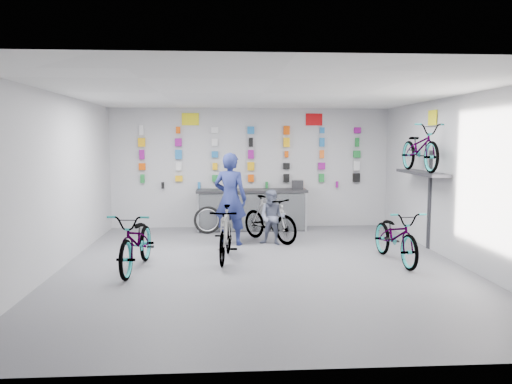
{
  "coord_description": "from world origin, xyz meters",
  "views": [
    {
      "loc": [
        -0.67,
        -8.58,
        2.21
      ],
      "look_at": [
        -0.03,
        1.4,
        1.16
      ],
      "focal_mm": 35.0,
      "sensor_mm": 36.0,
      "label": 1
    }
  ],
  "objects": [
    {
      "name": "bike_center",
      "position": [
        -0.66,
        0.43,
        0.5
      ],
      "size": [
        0.66,
        1.72,
        1.01
      ],
      "primitive_type": "imported",
      "rotation": [
        0.0,
        0.0,
        -0.11
      ],
      "color": "gray",
      "rests_on": "floor"
    },
    {
      "name": "bike_right",
      "position": [
        2.43,
        0.14,
        0.48
      ],
      "size": [
        0.77,
        1.88,
        0.97
      ],
      "primitive_type": "imported",
      "rotation": [
        0.0,
        0.0,
        0.07
      ],
      "color": "gray",
      "rests_on": "floor"
    },
    {
      "name": "wall_back",
      "position": [
        0.0,
        4.0,
        1.5
      ],
      "size": [
        7.0,
        0.0,
        7.0
      ],
      "primitive_type": "plane",
      "rotation": [
        1.57,
        0.0,
        0.0
      ],
      "color": "#AEAEB1",
      "rests_on": "floor"
    },
    {
      "name": "counter",
      "position": [
        0.0,
        3.54,
        0.49
      ],
      "size": [
        2.7,
        0.66,
        1.0
      ],
      "color": "black",
      "rests_on": "floor"
    },
    {
      "name": "wall_left",
      "position": [
        -3.5,
        0.0,
        1.5
      ],
      "size": [
        0.0,
        8.0,
        8.0
      ],
      "primitive_type": "plane",
      "rotation": [
        1.57,
        0.0,
        1.57
      ],
      "color": "#AEAEB1",
      "rests_on": "floor"
    },
    {
      "name": "merch_wall",
      "position": [
        0.04,
        3.93,
        1.79
      ],
      "size": [
        5.58,
        0.08,
        1.57
      ],
      "color": "#1D7C32",
      "rests_on": "wall_back"
    },
    {
      "name": "clerk",
      "position": [
        -0.55,
        1.86,
        0.98
      ],
      "size": [
        0.83,
        0.68,
        1.95
      ],
      "primitive_type": "imported",
      "rotation": [
        0.0,
        0.0,
        2.8
      ],
      "color": "navy",
      "rests_on": "floor"
    },
    {
      "name": "wall_bracket",
      "position": [
        3.33,
        1.2,
        1.46
      ],
      "size": [
        0.39,
        1.9,
        2.0
      ],
      "color": "#333338",
      "rests_on": "wall_right"
    },
    {
      "name": "ceiling",
      "position": [
        0.0,
        0.0,
        3.0
      ],
      "size": [
        8.0,
        8.0,
        0.0
      ],
      "primitive_type": "plane",
      "rotation": [
        3.14,
        0.0,
        0.0
      ],
      "color": "white",
      "rests_on": "wall_back"
    },
    {
      "name": "bike_service",
      "position": [
        0.31,
        2.11,
        0.5
      ],
      "size": [
        1.38,
        1.61,
        1.0
      ],
      "primitive_type": "imported",
      "rotation": [
        0.0,
        0.0,
        0.65
      ],
      "color": "gray",
      "rests_on": "floor"
    },
    {
      "name": "sign_right",
      "position": [
        1.6,
        3.98,
        2.72
      ],
      "size": [
        0.42,
        0.02,
        0.3
      ],
      "primitive_type": "cube",
      "color": "red",
      "rests_on": "wall_back"
    },
    {
      "name": "bike_left",
      "position": [
        -2.16,
        -0.13,
        0.51
      ],
      "size": [
        0.83,
        1.98,
        1.01
      ],
      "primitive_type": "imported",
      "rotation": [
        0.0,
        0.0,
        -0.08
      ],
      "color": "gray",
      "rests_on": "floor"
    },
    {
      "name": "floor",
      "position": [
        0.0,
        0.0,
        0.0
      ],
      "size": [
        8.0,
        8.0,
        0.0
      ],
      "primitive_type": "plane",
      "color": "#55555A",
      "rests_on": "ground"
    },
    {
      "name": "register",
      "position": [
        1.13,
        3.55,
        1.11
      ],
      "size": [
        0.32,
        0.33,
        0.22
      ],
      "primitive_type": "cube",
      "rotation": [
        0.0,
        0.0,
        -0.13
      ],
      "color": "black",
      "rests_on": "counter"
    },
    {
      "name": "wall_right",
      "position": [
        3.5,
        0.0,
        1.5
      ],
      "size": [
        0.0,
        8.0,
        8.0
      ],
      "primitive_type": "plane",
      "rotation": [
        1.57,
        0.0,
        -1.57
      ],
      "color": "#AEAEB1",
      "rests_on": "floor"
    },
    {
      "name": "bike_wall",
      "position": [
        3.25,
        1.2,
        2.05
      ],
      "size": [
        0.63,
        1.8,
        0.95
      ],
      "primitive_type": "imported",
      "color": "gray",
      "rests_on": "wall_bracket"
    },
    {
      "name": "spare_wheel",
      "position": [
        -1.07,
        3.17,
        0.32
      ],
      "size": [
        0.68,
        0.3,
        0.65
      ],
      "rotation": [
        0.0,
        0.0,
        -0.09
      ],
      "color": "black",
      "rests_on": "floor"
    },
    {
      "name": "sign_left",
      "position": [
        -1.5,
        3.98,
        2.72
      ],
      "size": [
        0.42,
        0.02,
        0.3
      ],
      "primitive_type": "cube",
      "color": "yellow",
      "rests_on": "wall_back"
    },
    {
      "name": "sign_side",
      "position": [
        3.48,
        1.2,
        2.65
      ],
      "size": [
        0.02,
        0.4,
        0.3
      ],
      "primitive_type": "cube",
      "color": "yellow",
      "rests_on": "wall_right"
    },
    {
      "name": "customer",
      "position": [
        0.34,
        1.8,
        0.58
      ],
      "size": [
        0.69,
        0.62,
        1.16
      ],
      "primitive_type": "imported",
      "rotation": [
        0.0,
        0.0,
        -0.39
      ],
      "color": "slate",
      "rests_on": "floor"
    },
    {
      "name": "wall_front",
      "position": [
        0.0,
        -4.0,
        1.5
      ],
      "size": [
        7.0,
        0.0,
        7.0
      ],
      "primitive_type": "plane",
      "rotation": [
        -1.57,
        0.0,
        0.0
      ],
      "color": "#AEAEB1",
      "rests_on": "floor"
    }
  ]
}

